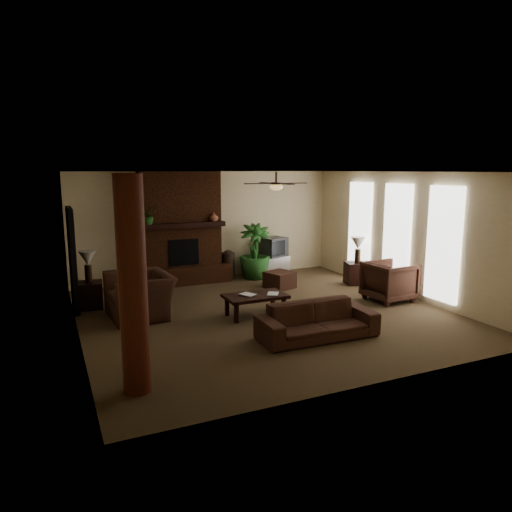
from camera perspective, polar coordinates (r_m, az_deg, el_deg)
name	(u,v)px	position (r m, az deg, el deg)	size (l,w,h in m)	color
room_shell	(264,244)	(9.26, 1.01, 1.42)	(7.00, 7.00, 7.00)	brown
fireplace	(181,238)	(12.02, -9.03, 2.19)	(2.40, 0.70, 2.80)	#462312
windows	(397,236)	(11.31, 16.60, 2.37)	(0.08, 3.65, 2.35)	white
log_column	(133,287)	(6.12, -14.64, -3.60)	(0.36, 0.36, 2.80)	#5F2717
doorway	(73,260)	(10.24, -21.25, -0.41)	(0.10, 1.00, 2.10)	black
ceiling_fan	(276,185)	(9.59, 2.45, 8.51)	(1.35, 1.35, 0.37)	#312216
sofa	(318,315)	(8.18, 7.43, -7.07)	(2.05, 0.60, 0.80)	#41261C
armchair_left	(140,288)	(9.48, -13.87, -3.79)	(1.31, 0.85, 1.14)	#41261C
armchair_right	(390,279)	(10.75, 15.84, -2.73)	(0.93, 0.87, 0.95)	#41261C
coffee_table	(255,297)	(9.29, -0.09, -5.03)	(1.20, 0.70, 0.43)	black
ottoman	(280,280)	(11.51, 2.88, -2.89)	(0.60, 0.60, 0.40)	#41261C
tv_stand	(272,265)	(12.99, 2.00, -1.12)	(0.85, 0.50, 0.50)	silver
tv	(274,247)	(12.91, 2.18, 1.10)	(0.78, 0.71, 0.52)	#3D3D3F
floor_vase	(228,263)	(12.41, -3.36, -0.83)	(0.34, 0.34, 0.77)	#2D2219
floor_plant	(255,263)	(12.47, -0.16, -0.88)	(0.81, 1.45, 0.81)	#295D25
side_table_left	(90,295)	(10.43, -19.38, -4.47)	(0.50, 0.50, 0.55)	black
lamp_left	(88,260)	(10.33, -19.65, -0.49)	(0.38, 0.38, 0.65)	#312216
side_table_right	(356,273)	(12.14, 11.95, -2.05)	(0.50, 0.50, 0.55)	black
lamp_right	(358,245)	(11.97, 12.21, 1.31)	(0.37, 0.37, 0.65)	#312216
mantel_plant	(149,218)	(11.49, -12.78, 4.54)	(0.38, 0.42, 0.33)	#295D25
mantel_vase	(214,217)	(11.91, -5.10, 4.70)	(0.22, 0.23, 0.22)	#99593D
book_a	(244,289)	(9.12, -1.46, -4.01)	(0.22, 0.03, 0.29)	#999999
book_b	(268,287)	(9.27, 1.41, -3.77)	(0.21, 0.02, 0.29)	#999999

